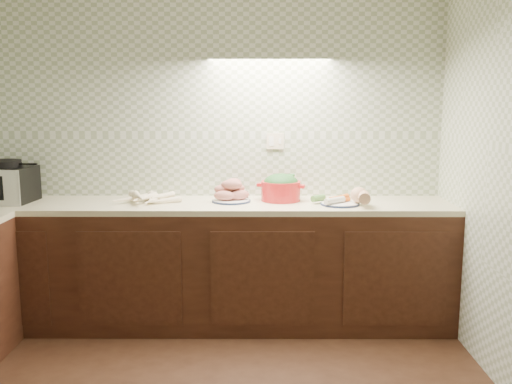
{
  "coord_description": "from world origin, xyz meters",
  "views": [
    {
      "loc": [
        0.42,
        -2.51,
        1.65
      ],
      "look_at": [
        0.41,
        1.25,
        1.02
      ],
      "focal_mm": 40.0,
      "sensor_mm": 36.0,
      "label": 1
    }
  ],
  "objects_px": {
    "toaster_oven": "(2,183)",
    "onion_bowl": "(238,193)",
    "sweet_potato_plate": "(231,193)",
    "veg_plate": "(348,198)",
    "parsnip_pile": "(145,197)",
    "dutch_oven": "(281,188)"
  },
  "relations": [
    {
      "from": "toaster_oven",
      "to": "dutch_oven",
      "type": "height_order",
      "value": "toaster_oven"
    },
    {
      "from": "veg_plate",
      "to": "parsnip_pile",
      "type": "bearing_deg",
      "value": 175.42
    },
    {
      "from": "sweet_potato_plate",
      "to": "dutch_oven",
      "type": "xyz_separation_m",
      "value": [
        0.36,
        0.04,
        0.03
      ]
    },
    {
      "from": "toaster_oven",
      "to": "veg_plate",
      "type": "height_order",
      "value": "toaster_oven"
    },
    {
      "from": "parsnip_pile",
      "to": "sweet_potato_plate",
      "type": "height_order",
      "value": "sweet_potato_plate"
    },
    {
      "from": "parsnip_pile",
      "to": "veg_plate",
      "type": "distance_m",
      "value": 1.45
    },
    {
      "from": "onion_bowl",
      "to": "dutch_oven",
      "type": "bearing_deg",
      "value": -12.53
    },
    {
      "from": "onion_bowl",
      "to": "parsnip_pile",
      "type": "bearing_deg",
      "value": -169.65
    },
    {
      "from": "sweet_potato_plate",
      "to": "veg_plate",
      "type": "height_order",
      "value": "sweet_potato_plate"
    },
    {
      "from": "parsnip_pile",
      "to": "veg_plate",
      "type": "xyz_separation_m",
      "value": [
        1.45,
        -0.12,
        0.01
      ]
    },
    {
      "from": "parsnip_pile",
      "to": "sweet_potato_plate",
      "type": "xyz_separation_m",
      "value": [
        0.62,
        0.01,
        0.03
      ]
    },
    {
      "from": "dutch_oven",
      "to": "veg_plate",
      "type": "height_order",
      "value": "dutch_oven"
    },
    {
      "from": "toaster_oven",
      "to": "onion_bowl",
      "type": "xyz_separation_m",
      "value": [
        1.69,
        0.13,
        -0.1
      ]
    },
    {
      "from": "toaster_oven",
      "to": "parsnip_pile",
      "type": "xyz_separation_m",
      "value": [
        1.02,
        0.01,
        -0.11
      ]
    },
    {
      "from": "sweet_potato_plate",
      "to": "onion_bowl",
      "type": "xyz_separation_m",
      "value": [
        0.05,
        0.11,
        -0.02
      ]
    },
    {
      "from": "parsnip_pile",
      "to": "dutch_oven",
      "type": "distance_m",
      "value": 0.98
    },
    {
      "from": "toaster_oven",
      "to": "veg_plate",
      "type": "distance_m",
      "value": 2.47
    },
    {
      "from": "sweet_potato_plate",
      "to": "veg_plate",
      "type": "bearing_deg",
      "value": -8.6
    },
    {
      "from": "onion_bowl",
      "to": "dutch_oven",
      "type": "xyz_separation_m",
      "value": [
        0.32,
        -0.07,
        0.05
      ]
    },
    {
      "from": "veg_plate",
      "to": "sweet_potato_plate",
      "type": "bearing_deg",
      "value": 171.4
    },
    {
      "from": "toaster_oven",
      "to": "sweet_potato_plate",
      "type": "height_order",
      "value": "toaster_oven"
    },
    {
      "from": "toaster_oven",
      "to": "parsnip_pile",
      "type": "height_order",
      "value": "toaster_oven"
    }
  ]
}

